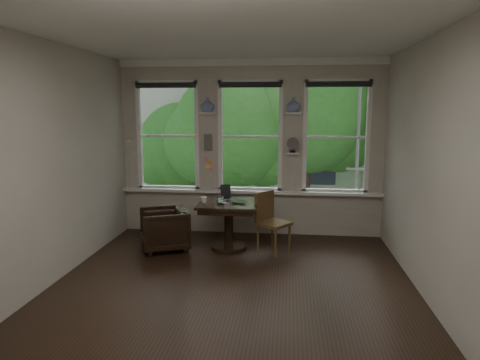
# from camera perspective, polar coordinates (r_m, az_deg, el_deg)

# --- Properties ---
(ground) EXTENTS (4.50, 4.50, 0.00)m
(ground) POSITION_cam_1_polar(r_m,az_deg,el_deg) (5.59, -0.83, -13.40)
(ground) COLOR black
(ground) RESTS_ON ground
(ceiling) EXTENTS (4.50, 4.50, 0.00)m
(ceiling) POSITION_cam_1_polar(r_m,az_deg,el_deg) (5.21, -0.91, 18.60)
(ceiling) COLOR silver
(ceiling) RESTS_ON ground
(wall_back) EXTENTS (4.50, 0.00, 4.50)m
(wall_back) POSITION_cam_1_polar(r_m,az_deg,el_deg) (7.42, 1.38, 4.27)
(wall_back) COLOR beige
(wall_back) RESTS_ON ground
(wall_front) EXTENTS (4.50, 0.00, 4.50)m
(wall_front) POSITION_cam_1_polar(r_m,az_deg,el_deg) (3.01, -6.43, -3.52)
(wall_front) COLOR beige
(wall_front) RESTS_ON ground
(wall_left) EXTENTS (0.00, 4.50, 4.50)m
(wall_left) POSITION_cam_1_polar(r_m,az_deg,el_deg) (5.92, -23.03, 2.19)
(wall_left) COLOR beige
(wall_left) RESTS_ON ground
(wall_right) EXTENTS (0.00, 4.50, 4.50)m
(wall_right) POSITION_cam_1_polar(r_m,az_deg,el_deg) (5.39, 23.60, 1.50)
(wall_right) COLOR beige
(wall_right) RESTS_ON ground
(window_left) EXTENTS (1.10, 0.12, 1.90)m
(window_left) POSITION_cam_1_polar(r_m,az_deg,el_deg) (7.67, -9.52, 5.81)
(window_left) COLOR white
(window_left) RESTS_ON ground
(window_center) EXTENTS (1.10, 0.12, 1.90)m
(window_center) POSITION_cam_1_polar(r_m,az_deg,el_deg) (7.40, 1.39, 5.81)
(window_center) COLOR white
(window_center) RESTS_ON ground
(window_right) EXTENTS (1.10, 0.12, 1.90)m
(window_right) POSITION_cam_1_polar(r_m,az_deg,el_deg) (7.41, 12.68, 5.59)
(window_right) COLOR white
(window_right) RESTS_ON ground
(shelf_left) EXTENTS (0.26, 0.16, 0.03)m
(shelf_left) POSITION_cam_1_polar(r_m,az_deg,el_deg) (7.39, -4.34, 8.89)
(shelf_left) COLOR white
(shelf_left) RESTS_ON ground
(shelf_right) EXTENTS (0.26, 0.16, 0.03)m
(shelf_right) POSITION_cam_1_polar(r_m,az_deg,el_deg) (7.26, 7.11, 8.83)
(shelf_right) COLOR white
(shelf_right) RESTS_ON ground
(intercom) EXTENTS (0.14, 0.06, 0.28)m
(intercom) POSITION_cam_1_polar(r_m,az_deg,el_deg) (7.44, -4.25, 5.04)
(intercom) COLOR #59544F
(intercom) RESTS_ON ground
(sticky_notes) EXTENTS (0.16, 0.01, 0.24)m
(sticky_notes) POSITION_cam_1_polar(r_m,az_deg,el_deg) (7.48, -4.21, 2.37)
(sticky_notes) COLOR pink
(sticky_notes) RESTS_ON ground
(desk_fan) EXTENTS (0.20, 0.20, 0.24)m
(desk_fan) POSITION_cam_1_polar(r_m,az_deg,el_deg) (7.26, 7.02, 4.33)
(desk_fan) COLOR #59544F
(desk_fan) RESTS_ON ground
(vase_left) EXTENTS (0.24, 0.24, 0.25)m
(vase_left) POSITION_cam_1_polar(r_m,az_deg,el_deg) (7.39, -4.36, 9.97)
(vase_left) COLOR silver
(vase_left) RESTS_ON shelf_left
(vase_right) EXTENTS (0.24, 0.24, 0.25)m
(vase_right) POSITION_cam_1_polar(r_m,az_deg,el_deg) (7.26, 7.13, 9.93)
(vase_right) COLOR silver
(vase_right) RESTS_ON shelf_right
(table) EXTENTS (0.90, 0.90, 0.75)m
(table) POSITION_cam_1_polar(r_m,az_deg,el_deg) (6.70, -1.50, -6.09)
(table) COLOR black
(table) RESTS_ON ground
(armchair_left) EXTENTS (0.93, 0.92, 0.65)m
(armchair_left) POSITION_cam_1_polar(r_m,az_deg,el_deg) (6.79, -10.05, -6.48)
(armchair_left) COLOR black
(armchair_left) RESTS_ON ground
(cushion_red) EXTENTS (0.45, 0.45, 0.06)m
(cushion_red) POSITION_cam_1_polar(r_m,az_deg,el_deg) (6.75, -10.08, -5.46)
(cushion_red) COLOR maroon
(cushion_red) RESTS_ON armchair_left
(side_chair_right) EXTENTS (0.59, 0.59, 0.92)m
(side_chair_right) POSITION_cam_1_polar(r_m,az_deg,el_deg) (6.54, 4.54, -5.73)
(side_chair_right) COLOR #4C361B
(side_chair_right) RESTS_ON ground
(laptop) EXTENTS (0.43, 0.37, 0.03)m
(laptop) POSITION_cam_1_polar(r_m,az_deg,el_deg) (6.52, -0.88, -2.99)
(laptop) COLOR black
(laptop) RESTS_ON table
(mug) EXTENTS (0.13, 0.13, 0.09)m
(mug) POSITION_cam_1_polar(r_m,az_deg,el_deg) (6.56, -4.85, -2.66)
(mug) COLOR white
(mug) RESTS_ON table
(drinking_glass) EXTENTS (0.15, 0.15, 0.10)m
(drinking_glass) POSITION_cam_1_polar(r_m,az_deg,el_deg) (6.50, -2.66, -2.72)
(drinking_glass) COLOR white
(drinking_glass) RESTS_ON table
(tablet) EXTENTS (0.17, 0.11, 0.22)m
(tablet) POSITION_cam_1_polar(r_m,az_deg,el_deg) (6.88, -1.93, -1.52)
(tablet) COLOR black
(tablet) RESTS_ON table
(papers) EXTENTS (0.27, 0.33, 0.00)m
(papers) POSITION_cam_1_polar(r_m,az_deg,el_deg) (6.66, -2.06, -2.84)
(papers) COLOR silver
(papers) RESTS_ON table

